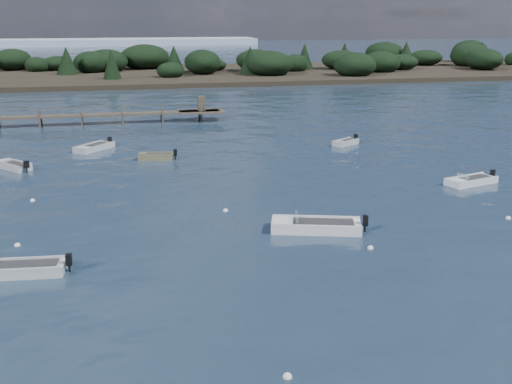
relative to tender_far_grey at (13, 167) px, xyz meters
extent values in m
plane|color=#172536|center=(13.42, 31.95, -0.16)|extent=(400.00, 400.00, 0.00)
cube|color=#A7ABAE|center=(0.00, 0.00, -0.06)|extent=(3.01, 3.24, 0.69)
cube|color=#A7ABAE|center=(-0.77, 0.92, 0.34)|extent=(1.37, 1.32, 0.14)
cube|color=#29292B|center=(0.16, -0.19, 0.26)|extent=(2.16, 2.30, 0.12)
cube|color=#A7ABAE|center=(-0.45, -0.37, 0.34)|extent=(2.12, 2.50, 0.14)
cube|color=#A7ABAE|center=(0.44, 0.38, 0.34)|extent=(2.12, 2.50, 0.14)
cube|color=black|center=(1.15, -1.37, 0.46)|extent=(0.43, 0.43, 0.54)
cylinder|color=black|center=(1.15, -1.37, -0.01)|extent=(0.14, 0.14, 0.54)
cube|color=#A7ABAE|center=(28.23, 3.20, -0.07)|extent=(2.82, 2.32, 0.62)
cube|color=#A7ABAE|center=(27.37, 2.66, 0.29)|extent=(1.05, 1.15, 0.12)
cube|color=#29292B|center=(28.41, 3.31, 0.22)|extent=(1.99, 1.68, 0.11)
cube|color=#A7ABAE|center=(28.48, 2.79, 0.29)|extent=(2.31, 1.51, 0.12)
cube|color=#A7ABAE|center=(27.97, 3.60, 0.29)|extent=(2.31, 1.51, 0.12)
cube|color=black|center=(29.52, 4.01, 0.40)|extent=(0.37, 0.39, 0.49)
cylinder|color=black|center=(29.52, 4.01, -0.03)|extent=(0.12, 0.12, 0.49)
cube|color=silver|center=(18.22, -19.00, -0.06)|extent=(5.21, 3.19, 0.71)
cube|color=silver|center=(16.45, -18.45, 0.36)|extent=(1.61, 1.92, 0.14)
cube|color=#29292B|center=(18.60, -19.11, 0.28)|extent=(3.61, 2.38, 0.12)
cube|color=silver|center=(17.97, -19.81, 0.36)|extent=(4.71, 1.56, 0.14)
cube|color=silver|center=(18.47, -18.18, 0.36)|extent=(4.71, 1.56, 0.14)
cube|color=black|center=(20.77, -19.78, 0.48)|extent=(0.37, 0.41, 0.56)
cylinder|color=black|center=(20.77, -19.78, -0.01)|extent=(0.13, 0.13, 0.56)
cube|color=silver|center=(17.19, -18.68, 0.60)|extent=(0.54, 1.31, 0.43)
cube|color=#75714E|center=(10.95, 0.97, -0.07)|extent=(2.96, 1.70, 0.65)
cube|color=#75714E|center=(9.92, 1.20, 0.31)|extent=(0.87, 1.13, 0.13)
cube|color=#29292B|center=(11.17, 0.92, 0.24)|extent=(2.04, 1.28, 0.11)
cube|color=#75714E|center=(10.84, 0.48, 0.31)|extent=(2.75, 0.72, 0.13)
cube|color=#75714E|center=(11.06, 1.46, 0.31)|extent=(2.75, 0.72, 0.13)
cube|color=black|center=(12.51, 0.62, 0.43)|extent=(0.32, 0.37, 0.51)
cylinder|color=black|center=(12.51, 0.62, -0.02)|extent=(0.11, 0.11, 0.51)
cube|color=#A7ABAE|center=(5.94, 6.04, -0.07)|extent=(3.62, 3.94, 0.62)
cube|color=#A7ABAE|center=(5.00, 4.90, 0.29)|extent=(1.62, 1.57, 0.12)
cube|color=#29292B|center=(6.14, 6.28, 0.22)|extent=(2.60, 2.79, 0.11)
cube|color=#A7ABAE|center=(6.47, 5.60, 0.29)|extent=(2.56, 3.07, 0.12)
cube|color=#A7ABAE|center=(5.42, 6.48, 0.29)|extent=(2.56, 3.07, 0.12)
cube|color=black|center=(7.31, 7.69, 0.39)|extent=(0.39, 0.38, 0.48)
cylinder|color=black|center=(7.31, 7.69, -0.03)|extent=(0.12, 0.12, 0.48)
cube|color=silver|center=(31.95, -11.82, -0.07)|extent=(4.10, 2.48, 0.60)
cube|color=silver|center=(30.55, -12.23, 0.28)|extent=(1.26, 1.52, 0.12)
cube|color=#29292B|center=(32.24, -11.73, 0.21)|extent=(2.84, 1.85, 0.10)
cube|color=silver|center=(32.14, -12.46, 0.28)|extent=(3.72, 1.19, 0.12)
cube|color=silver|center=(31.76, -11.17, 0.28)|extent=(3.72, 1.19, 0.12)
cube|color=black|center=(33.97, -11.22, 0.38)|extent=(0.31, 0.35, 0.47)
cylinder|color=black|center=(33.97, -11.22, -0.03)|extent=(0.11, 0.11, 0.47)
cube|color=silver|center=(31.14, -12.06, 0.48)|extent=(0.42, 1.04, 0.36)
cube|color=#A7ABAE|center=(3.10, -21.84, -0.06)|extent=(4.09, 1.89, 0.66)
cube|color=#29292B|center=(3.41, -21.87, 0.25)|extent=(2.80, 1.46, 0.11)
cube|color=#A7ABAE|center=(3.03, -22.53, 0.32)|extent=(3.95, 0.50, 0.13)
cube|color=#A7ABAE|center=(3.16, -21.14, 0.32)|extent=(3.95, 0.50, 0.13)
cube|color=black|center=(5.27, -22.05, 0.43)|extent=(0.29, 0.34, 0.52)
cylinder|color=black|center=(5.27, -22.05, -0.02)|extent=(0.10, 0.10, 0.52)
sphere|color=white|center=(12.72, -32.93, -0.16)|extent=(0.32, 0.32, 0.32)
sphere|color=white|center=(20.05, -22.30, -0.16)|extent=(0.32, 0.32, 0.32)
sphere|color=white|center=(2.46, -17.90, -0.16)|extent=(0.32, 0.32, 0.32)
sphere|color=white|center=(29.82, -19.46, -0.16)|extent=(0.32, 0.32, 0.32)
sphere|color=white|center=(11.33, 0.53, -0.16)|extent=(0.32, 0.32, 0.32)
sphere|color=white|center=(13.99, -14.33, -0.16)|extent=(0.32, 0.32, 0.32)
sphere|color=white|center=(2.36, -9.47, -0.16)|extent=(0.32, 0.32, 0.32)
cube|color=#4B4137|center=(17.42, 19.95, 0.84)|extent=(5.00, 3.20, 0.18)
cube|color=#4B4137|center=(17.42, 19.95, 1.74)|extent=(0.80, 0.80, 1.60)
cylinder|color=#4B4137|center=(0.22, 19.09, 0.24)|extent=(0.20, 0.20, 2.20)
cylinder|color=#4B4137|center=(0.22, 20.80, 0.24)|extent=(0.20, 0.20, 2.20)
cylinder|color=#4B4137|center=(4.49, 19.09, 0.24)|extent=(0.20, 0.20, 2.20)
cylinder|color=#4B4137|center=(4.49, 20.80, 0.24)|extent=(0.20, 0.20, 2.20)
cylinder|color=#4B4137|center=(8.75, 19.09, 0.24)|extent=(0.20, 0.20, 2.20)
cylinder|color=#4B4137|center=(8.75, 20.80, 0.24)|extent=(0.20, 0.20, 2.20)
cylinder|color=#4B4137|center=(13.02, 19.09, 0.24)|extent=(0.20, 0.20, 2.20)
cylinder|color=#4B4137|center=(13.02, 20.80, 0.24)|extent=(0.20, 0.20, 2.20)
cylinder|color=#4B4137|center=(17.29, 19.09, 0.24)|extent=(0.20, 0.20, 2.20)
cylinder|color=#4B4137|center=(17.29, 20.80, 0.24)|extent=(0.20, 0.20, 2.20)
cube|color=black|center=(38.42, 71.95, -0.16)|extent=(190.00, 40.00, 1.60)
ellipsoid|color=black|center=(38.42, 71.95, 2.64)|extent=(180.50, 36.00, 4.40)
camera|label=1|loc=(7.59, -50.89, 11.37)|focal=45.00mm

